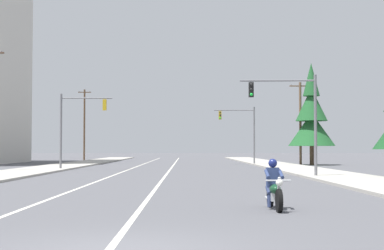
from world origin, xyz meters
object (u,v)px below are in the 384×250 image
traffic_signal_near_right (294,110)px  utility_pole_left_far (84,124)px  motorcycle_with_rider (274,189)px  traffic_signal_mid_right (243,127)px  traffic_signal_near_left (76,120)px  conifer_tree_right_verge_far (311,118)px  utility_pole_right_far (300,121)px

traffic_signal_near_right → utility_pole_left_far: size_ratio=0.60×
motorcycle_with_rider → traffic_signal_near_right: (3.93, 18.02, 3.50)m
traffic_signal_mid_right → traffic_signal_near_left: bearing=-135.5°
traffic_signal_near_right → traffic_signal_near_left: bearing=141.2°
traffic_signal_mid_right → conifer_tree_right_verge_far: (7.16, -1.11, 0.88)m
traffic_signal_near_left → traffic_signal_mid_right: size_ratio=1.00×
motorcycle_with_rider → traffic_signal_mid_right: 45.54m
traffic_signal_near_right → traffic_signal_near_left: (-15.48, 12.44, -0.02)m
utility_pole_right_far → utility_pole_left_far: (-27.19, 23.67, 0.77)m
motorcycle_with_rider → utility_pole_left_far: (-17.54, 68.66, 4.81)m
traffic_signal_near_right → traffic_signal_mid_right: 27.26m
traffic_signal_near_right → traffic_signal_near_left: 19.86m
traffic_signal_near_right → traffic_signal_mid_right: same height
utility_pole_left_far → traffic_signal_near_left: bearing=-81.1°
motorcycle_with_rider → utility_pole_right_far: bearing=77.9°
utility_pole_right_far → conifer_tree_right_verge_far: conifer_tree_right_verge_far is taller
traffic_signal_near_right → utility_pole_left_far: 55.03m
utility_pole_right_far → conifer_tree_right_verge_far: bearing=-39.3°
traffic_signal_mid_right → conifer_tree_right_verge_far: 7.30m
utility_pole_left_far → utility_pole_right_far: bearing=-41.0°
traffic_signal_near_right → traffic_signal_mid_right: size_ratio=1.00×
traffic_signal_mid_right → conifer_tree_right_verge_far: conifer_tree_right_verge_far is taller
utility_pole_left_far → conifer_tree_right_verge_far: 37.36m
motorcycle_with_rider → conifer_tree_right_verge_far: size_ratio=0.20×
utility_pole_right_far → traffic_signal_near_left: bearing=-145.6°
traffic_signal_near_left → utility_pole_left_far: size_ratio=0.60×
conifer_tree_right_verge_far → utility_pole_left_far: bearing=139.0°
traffic_signal_near_left → traffic_signal_mid_right: bearing=44.5°
traffic_signal_near_left → conifer_tree_right_verge_far: conifer_tree_right_verge_far is taller
traffic_signal_near_left → utility_pole_left_far: 38.70m
traffic_signal_near_right → utility_pole_left_far: bearing=113.0°
traffic_signal_near_right → traffic_signal_near_left: same height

